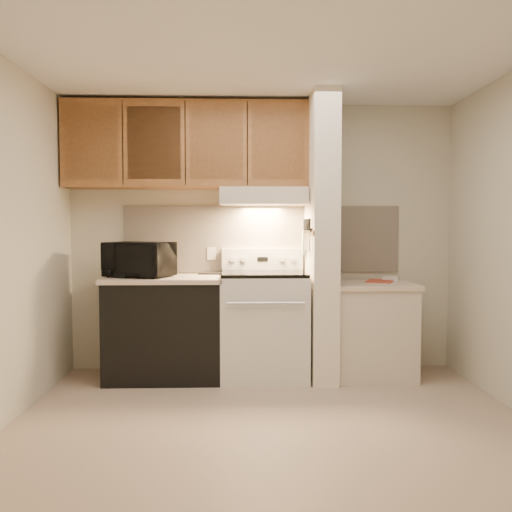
{
  "coord_description": "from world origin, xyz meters",
  "views": [
    {
      "loc": [
        -0.23,
        -3.64,
        1.34
      ],
      "look_at": [
        -0.08,
        0.75,
        1.11
      ],
      "focal_mm": 38.0,
      "sensor_mm": 36.0,
      "label": 1
    }
  ],
  "objects": [
    {
      "name": "ceiling",
      "position": [
        0.0,
        0.0,
        2.5
      ],
      "size": [
        3.6,
        3.6,
        0.0
      ],
      "primitive_type": "plane",
      "rotation": [
        3.14,
        0.0,
        0.0
      ],
      "color": "white",
      "rests_on": "wall_back"
    },
    {
      "name": "red_folder",
      "position": [
        1.07,
        1.25,
        0.86
      ],
      "size": [
        0.33,
        0.37,
        0.01
      ],
      "primitive_type": "cube",
      "rotation": [
        0.0,
        0.0,
        -0.39
      ],
      "color": "#B4412B",
      "rests_on": "right_countertop"
    },
    {
      "name": "knife_blade_e",
      "position": [
        0.38,
        1.27,
        1.21
      ],
      "size": [
        0.01,
        0.04,
        0.18
      ],
      "primitive_type": "cube",
      "color": "silver",
      "rests_on": "knife_strip"
    },
    {
      "name": "pillar_trim",
      "position": [
        0.39,
        1.15,
        1.3
      ],
      "size": [
        0.01,
        0.7,
        0.04
      ],
      "primitive_type": "cube",
      "color": "#965F32",
      "rests_on": "partition_pillar"
    },
    {
      "name": "outlet",
      "position": [
        -0.48,
        1.48,
        1.1
      ],
      "size": [
        0.08,
        0.01,
        0.12
      ],
      "primitive_type": "cube",
      "color": "beige",
      "rests_on": "backsplash"
    },
    {
      "name": "range_backguard",
      "position": [
        0.0,
        1.44,
        1.05
      ],
      "size": [
        0.76,
        0.08,
        0.2
      ],
      "primitive_type": "cube",
      "color": "silver",
      "rests_on": "range_body"
    },
    {
      "name": "cab_gap_b",
      "position": [
        -0.69,
        1.16,
        2.08
      ],
      "size": [
        0.01,
        0.01,
        0.73
      ],
      "primitive_type": "cube",
      "color": "black",
      "rests_on": "upper_cabinets"
    },
    {
      "name": "cab_gap_a",
      "position": [
        -1.23,
        1.16,
        2.08
      ],
      "size": [
        0.01,
        0.01,
        0.73
      ],
      "primitive_type": "cube",
      "color": "black",
      "rests_on": "upper_cabinets"
    },
    {
      "name": "range_body",
      "position": [
        0.0,
        1.16,
        0.46
      ],
      "size": [
        0.76,
        0.65,
        0.92
      ],
      "primitive_type": "cube",
      "color": "silver",
      "rests_on": "floor"
    },
    {
      "name": "upper_cabinets",
      "position": [
        -0.69,
        1.32,
        2.08
      ],
      "size": [
        2.18,
        0.33,
        0.77
      ],
      "primitive_type": "cube",
      "color": "#965F32",
      "rests_on": "wall_back"
    },
    {
      "name": "range_knob_left_inner",
      "position": [
        -0.18,
        1.4,
        1.05
      ],
      "size": [
        0.05,
        0.02,
        0.05
      ],
      "primitive_type": "cylinder",
      "rotation": [
        1.57,
        0.0,
        0.0
      ],
      "color": "silver",
      "rests_on": "range_backguard"
    },
    {
      "name": "oven_window",
      "position": [
        0.0,
        0.84,
        0.5
      ],
      "size": [
        0.5,
        0.01,
        0.3
      ],
      "primitive_type": "cube",
      "color": "black",
      "rests_on": "range_body"
    },
    {
      "name": "backsplash",
      "position": [
        0.0,
        1.49,
        1.24
      ],
      "size": [
        2.6,
        0.02,
        0.63
      ],
      "primitive_type": "cube",
      "color": "beige",
      "rests_on": "wall_back"
    },
    {
      "name": "wall_left",
      "position": [
        -1.8,
        0.0,
        1.25
      ],
      "size": [
        0.02,
        3.0,
        2.5
      ],
      "primitive_type": "cube",
      "color": "beige",
      "rests_on": "floor"
    },
    {
      "name": "knife_blade_c",
      "position": [
        0.38,
        1.09,
        1.2
      ],
      "size": [
        0.01,
        0.04,
        0.2
      ],
      "primitive_type": "cube",
      "color": "silver",
      "rests_on": "knife_strip"
    },
    {
      "name": "oven_mitt",
      "position": [
        0.38,
        1.32,
        1.2
      ],
      "size": [
        0.03,
        0.09,
        0.22
      ],
      "primitive_type": "cube",
      "color": "gray",
      "rests_on": "partition_pillar"
    },
    {
      "name": "range_knob_right_outer",
      "position": [
        0.28,
        1.4,
        1.05
      ],
      "size": [
        0.05,
        0.02,
        0.05
      ],
      "primitive_type": "cylinder",
      "rotation": [
        1.57,
        0.0,
        0.0
      ],
      "color": "silver",
      "rests_on": "range_backguard"
    },
    {
      "name": "range_knob_right_inner",
      "position": [
        0.18,
        1.4,
        1.05
      ],
      "size": [
        0.05,
        0.02,
        0.05
      ],
      "primitive_type": "cylinder",
      "rotation": [
        1.57,
        0.0,
        0.0
      ],
      "color": "silver",
      "rests_on": "range_backguard"
    },
    {
      "name": "teal_jar",
      "position": [
        -1.23,
        1.06,
        0.96
      ],
      "size": [
        0.1,
        0.1,
        0.09
      ],
      "primitive_type": "cylinder",
      "rotation": [
        0.0,
        0.0,
        -0.2
      ],
      "color": "#2F706C",
      "rests_on": "left_countertop"
    },
    {
      "name": "left_countertop",
      "position": [
        -0.88,
        1.17,
        0.89
      ],
      "size": [
        1.04,
        0.67,
        0.04
      ],
      "primitive_type": "cube",
      "color": "beige",
      "rests_on": "dishwasher_front"
    },
    {
      "name": "right_countertop",
      "position": [
        0.97,
        1.15,
        0.83
      ],
      "size": [
        0.74,
        0.64,
        0.04
      ],
      "primitive_type": "cube",
      "color": "beige",
      "rests_on": "right_cab_base"
    },
    {
      "name": "white_box",
      "position": [
        1.19,
        1.33,
        0.87
      ],
      "size": [
        0.16,
        0.14,
        0.04
      ],
      "primitive_type": "cube",
      "rotation": [
        0.0,
        0.0,
        -0.41
      ],
      "color": "white",
      "rests_on": "right_countertop"
    },
    {
      "name": "partition_pillar",
      "position": [
        0.51,
        1.15,
        1.25
      ],
      "size": [
        0.22,
        0.7,
        2.5
      ],
      "primitive_type": "cube",
      "color": "white",
      "rests_on": "floor"
    },
    {
      "name": "floor",
      "position": [
        0.0,
        0.0,
        0.0
      ],
      "size": [
        3.6,
        3.6,
        0.0
      ],
      "primitive_type": "plane",
      "color": "tan",
      "rests_on": "ground"
    },
    {
      "name": "cab_door_d",
      "position": [
        0.13,
        1.17,
        2.08
      ],
      "size": [
        0.46,
        0.01,
        0.63
      ],
      "primitive_type": "cube",
      "color": "#965F32",
      "rests_on": "upper_cabinets"
    },
    {
      "name": "microwave",
      "position": [
        -1.1,
        1.15,
        1.06
      ],
      "size": [
        0.65,
        0.54,
        0.31
      ],
      "primitive_type": "imported",
      "rotation": [
        0.0,
        0.0,
        -0.35
      ],
      "color": "black",
      "rests_on": "left_countertop"
    },
    {
      "name": "knife_handle_c",
      "position": [
        0.38,
        1.09,
        1.37
      ],
      "size": [
        0.02,
        0.02,
        0.1
      ],
      "primitive_type": "cylinder",
      "color": "black",
      "rests_on": "knife_strip"
    },
    {
      "name": "knife_handle_e",
      "position": [
        0.38,
        1.27,
        1.37
      ],
      "size": [
        0.02,
        0.02,
        0.1
      ],
      "primitive_type": "cylinder",
      "color": "black",
      "rests_on": "knife_strip"
    },
    {
      "name": "spoon_rest",
      "position": [
        -0.48,
        1.36,
        0.92
      ],
      "size": [
        0.24,
        0.12,
        0.02
      ],
      "primitive_type": "cube",
      "rotation": [
        0.0,
        0.0,
        -0.21
      ],
      "color": "black",
      "rests_on": "left_countertop"
    },
    {
      "name": "cab_door_a",
      "position": [
        -1.51,
        1.17,
        2.08
      ],
      "size": [
        0.46,
        0.01,
        0.63
      ],
      "primitive_type": "cube",
      "color": "#965F32",
      "rests_on": "upper_cabinets"
    },
    {
      "name": "knife_handle_b",
      "position": [
        0.38,
        1.02,
        1.37
      ],
      "size": [
        0.02,
        0.02,
        0.1
      ],
      "primitive_type": "cylinder",
      "color": "black",
      "rests_on": "knife_strip"
    },
    {
      "name": "range_hood",
      "position": [
        0.0,
        1.28,
        1.62
      ],
      "size": [
        0.78,
        0.44,
        0.15
      ],
      "primitive_type": "cube",
      "color": "beige",
      "rests_on": "upper_cabinets"
    },
    {
      "name": "knife_blade_d",
      "position": [
        0.38,
        1.19,
        1.22
      ],
      "size": [
        0.01,
        0.04,
        0.16
      ],
      "primitive_type": "cube",
      "color": "silver",
      "rests_on": "knife_strip"
    },
    {
      "name": "knife_blade_b",
      "position": [
        0.38,
        1.03,
        1.21
      ],
      "size": [
        0.01,
        0.04,
        0.18
      ],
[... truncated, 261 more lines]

